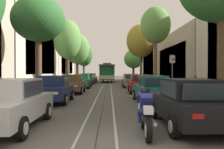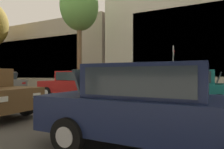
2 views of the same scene
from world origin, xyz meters
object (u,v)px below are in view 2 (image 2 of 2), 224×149
object	(u,v)px
parked_car_red_mid_right	(75,84)
pedestrian_on_right_pavement	(151,82)
street_tree_kerb_right_second	(79,7)
parked_car_teal_second_right	(186,87)
street_sign_post	(173,67)
parked_car_navy_second_left	(154,106)

from	to	relation	value
parked_car_red_mid_right	pedestrian_on_right_pavement	world-z (taller)	pedestrian_on_right_pavement
parked_car_red_mid_right	street_tree_kerb_right_second	distance (m)	5.41
parked_car_teal_second_right	pedestrian_on_right_pavement	size ratio (longest dim) A/B	2.76
parked_car_red_mid_right	street_sign_post	distance (m)	5.68
parked_car_teal_second_right	street_tree_kerb_right_second	world-z (taller)	street_tree_kerb_right_second
parked_car_navy_second_left	street_tree_kerb_right_second	xyz separation A→B (m)	(7.44, 7.20, 5.14)
parked_car_navy_second_left	parked_car_red_mid_right	bearing A→B (deg)	47.16
parked_car_teal_second_right	parked_car_red_mid_right	distance (m)	6.24
parked_car_teal_second_right	street_tree_kerb_right_second	bearing A→B (deg)	77.34
parked_car_red_mid_right	pedestrian_on_right_pavement	size ratio (longest dim) A/B	2.76
street_tree_kerb_right_second	street_sign_post	distance (m)	7.47
pedestrian_on_right_pavement	parked_car_red_mid_right	bearing A→B (deg)	134.50
parked_car_navy_second_left	parked_car_teal_second_right	xyz separation A→B (m)	(5.86, 0.16, 0.00)
street_sign_post	parked_car_red_mid_right	bearing A→B (deg)	103.98
pedestrian_on_right_pavement	parked_car_navy_second_left	bearing A→B (deg)	-163.24
parked_car_red_mid_right	street_sign_post	size ratio (longest dim) A/B	1.51
parked_car_navy_second_left	street_sign_post	distance (m)	7.43
parked_car_navy_second_left	parked_car_red_mid_right	distance (m)	8.74
parked_car_teal_second_right	parked_car_navy_second_left	bearing A→B (deg)	-178.39
parked_car_navy_second_left	street_sign_post	world-z (taller)	street_sign_post
parked_car_red_mid_right	street_sign_post	bearing A→B (deg)	-76.02
parked_car_navy_second_left	pedestrian_on_right_pavement	distance (m)	9.86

